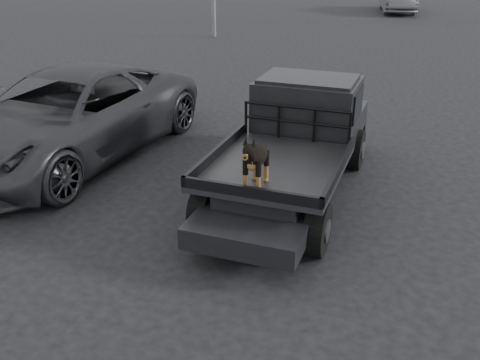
% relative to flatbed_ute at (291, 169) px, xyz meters
% --- Properties ---
extents(ground, '(120.00, 120.00, 0.00)m').
position_rel_flatbed_ute_xyz_m(ground, '(-0.48, -1.89, -0.46)').
color(ground, black).
rests_on(ground, ground).
extents(flatbed_ute, '(2.00, 5.40, 0.92)m').
position_rel_flatbed_ute_xyz_m(flatbed_ute, '(0.00, 0.00, 0.00)').
color(flatbed_ute, black).
rests_on(flatbed_ute, ground).
extents(ute_cab, '(1.72, 1.30, 0.88)m').
position_rel_flatbed_ute_xyz_m(ute_cab, '(0.00, 0.95, 0.90)').
color(ute_cab, black).
rests_on(ute_cab, flatbed_ute).
extents(headache_rack, '(1.80, 0.08, 0.55)m').
position_rel_flatbed_ute_xyz_m(headache_rack, '(0.00, 0.20, 0.74)').
color(headache_rack, black).
rests_on(headache_rack, flatbed_ute).
extents(dog, '(0.32, 0.60, 0.74)m').
position_rel_flatbed_ute_xyz_m(dog, '(-0.04, -1.75, 0.83)').
color(dog, black).
rests_on(dog, flatbed_ute).
extents(parked_suv, '(3.20, 6.25, 1.69)m').
position_rel_flatbed_ute_xyz_m(parked_suv, '(-4.54, 0.17, 0.38)').
color(parked_suv, '#2D2E32').
rests_on(parked_suv, ground).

